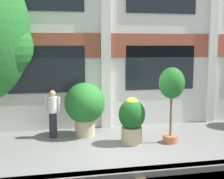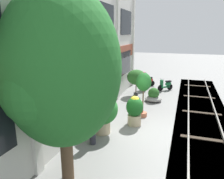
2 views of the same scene
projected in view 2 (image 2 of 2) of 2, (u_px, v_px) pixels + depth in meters
name	position (u px, v px, depth m)	size (l,w,h in m)	color
ground_plane	(143.00, 130.00, 10.35)	(80.00, 80.00, 0.00)	slate
apartment_facade	(85.00, 49.00, 10.31)	(17.63, 0.64, 7.41)	silver
rail_tracks	(205.00, 141.00, 9.52)	(25.27, 2.80, 0.43)	#4C473F
broadleaf_tree	(62.00, 72.00, 6.05)	(3.49, 3.32, 5.79)	brown
potted_plant_fluted_column	(102.00, 111.00, 9.76)	(1.39, 1.39, 1.85)	tan
potted_plant_glazed_jar	(135.00, 109.00, 10.70)	(0.84, 0.84, 1.49)	tan
potted_plant_wide_bowl	(153.00, 96.00, 14.55)	(1.13, 1.13, 0.92)	gray
potted_plant_stone_basin	(144.00, 80.00, 17.23)	(0.72, 0.72, 1.47)	gray
potted_plant_low_pan	(144.00, 85.00, 11.54)	(0.81, 0.81, 2.43)	#B76647
potted_plant_tall_urn	(136.00, 77.00, 15.67)	(1.34, 1.34, 1.90)	#333333
scooter_near_curb	(166.00, 85.00, 17.25)	(1.00, 1.08, 0.98)	black
scooter_second_parked	(147.00, 81.00, 18.75)	(0.52, 1.38, 0.98)	black
resident_by_doorway	(92.00, 124.00, 8.83)	(0.50, 0.34, 1.62)	#282833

